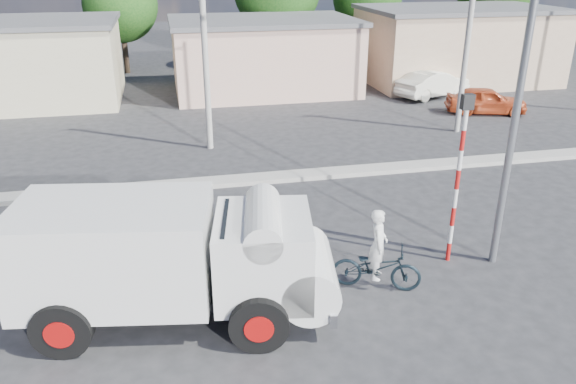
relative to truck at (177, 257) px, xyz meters
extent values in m
plane|color=#28282B|center=(3.64, -0.45, -1.50)|extent=(120.00, 120.00, 0.00)
cube|color=#99968E|center=(3.64, 7.55, -1.42)|extent=(40.00, 0.80, 0.16)
cylinder|color=black|center=(-2.30, -0.77, -0.90)|extent=(1.25, 0.55, 1.20)
cylinder|color=red|center=(-2.30, -0.77, -0.90)|extent=(0.65, 0.49, 0.59)
cylinder|color=black|center=(-1.91, 1.49, -0.90)|extent=(1.25, 0.55, 1.20)
cylinder|color=red|center=(-1.91, 1.49, -0.90)|extent=(0.65, 0.49, 0.59)
cylinder|color=black|center=(1.47, -1.42, -0.90)|extent=(1.25, 0.55, 1.20)
cylinder|color=red|center=(1.47, -1.42, -0.90)|extent=(0.65, 0.49, 0.59)
cylinder|color=black|center=(1.86, 0.85, -0.90)|extent=(1.25, 0.55, 1.20)
cylinder|color=red|center=(1.86, 0.85, -0.90)|extent=(0.65, 0.49, 0.59)
cube|color=black|center=(-0.27, 0.05, -0.81)|extent=(5.20, 2.25, 0.20)
cube|color=silver|center=(-1.24, 0.21, 0.19)|extent=(4.29, 3.04, 2.02)
cube|color=silver|center=(1.77, -0.30, 0.03)|extent=(2.32, 2.54, 1.70)
cylinder|color=silver|center=(2.69, -0.46, -0.46)|extent=(1.56, 2.41, 1.20)
cylinder|color=silver|center=(1.77, -0.30, 0.80)|extent=(1.13, 2.34, 0.77)
cube|color=silver|center=(3.12, -0.53, -0.90)|extent=(0.55, 2.34, 0.31)
cube|color=black|center=(1.02, -0.17, 0.52)|extent=(0.40, 1.85, 0.77)
imported|color=black|center=(4.55, 0.22, -0.95)|extent=(2.20, 1.47, 1.09)
imported|color=silver|center=(4.55, 0.22, -0.64)|extent=(0.62, 0.74, 1.73)
imported|color=white|center=(14.48, 17.91, -0.76)|extent=(4.74, 3.18, 1.48)
imported|color=#B6421D|center=(15.49, 14.06, -0.84)|extent=(4.14, 2.57, 1.31)
cylinder|color=red|center=(6.84, 1.05, -1.25)|extent=(0.11, 0.11, 0.50)
cylinder|color=white|center=(6.84, 1.05, -0.75)|extent=(0.11, 0.11, 0.50)
cylinder|color=red|center=(6.84, 1.05, -0.25)|extent=(0.11, 0.11, 0.50)
cylinder|color=white|center=(6.84, 1.05, 0.25)|extent=(0.11, 0.11, 0.50)
cylinder|color=red|center=(6.84, 1.05, 0.75)|extent=(0.11, 0.11, 0.50)
cylinder|color=white|center=(6.84, 1.05, 1.25)|extent=(0.11, 0.11, 0.50)
cylinder|color=red|center=(6.84, 1.05, 1.75)|extent=(0.11, 0.11, 0.50)
cylinder|color=white|center=(6.84, 1.05, 2.25)|extent=(0.11, 0.11, 0.50)
cube|color=black|center=(6.84, 1.05, 2.68)|extent=(0.28, 0.18, 0.36)
cylinder|color=slate|center=(7.94, 0.75, 3.00)|extent=(0.18, 0.18, 9.00)
cube|color=#DBAA96|center=(5.64, 21.55, 0.40)|extent=(10.00, 7.00, 3.80)
cube|color=#59595B|center=(5.64, 21.55, 2.42)|extent=(10.30, 7.30, 0.24)
cube|color=tan|center=(17.64, 21.55, 0.60)|extent=(11.00, 7.00, 4.20)
cube|color=#59595B|center=(17.64, 21.55, 2.82)|extent=(11.30, 7.30, 0.24)
cylinder|color=#38281E|center=(-2.36, 28.55, 0.23)|extent=(0.36, 0.36, 3.47)
sphere|color=#34641E|center=(-2.36, 28.55, 2.84)|extent=(4.71, 4.71, 4.71)
cylinder|color=#38281E|center=(7.64, 27.55, 0.60)|extent=(0.36, 0.36, 4.20)
cylinder|color=#38281E|center=(14.64, 29.55, 0.32)|extent=(0.36, 0.36, 3.64)
cylinder|color=#38281E|center=(23.64, 27.55, 0.68)|extent=(0.36, 0.36, 4.37)
cylinder|color=#99968E|center=(1.64, 11.55, 2.50)|extent=(0.24, 0.24, 8.00)
cylinder|color=#99968E|center=(12.64, 11.55, 2.50)|extent=(0.24, 0.24, 8.00)
camera|label=1|loc=(0.07, -10.48, 5.82)|focal=35.00mm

